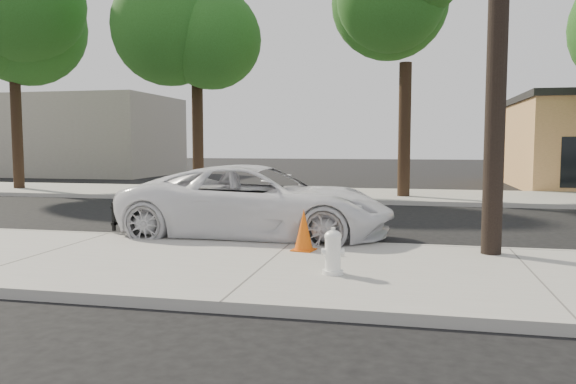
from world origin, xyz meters
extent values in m
plane|color=black|center=(0.00, 0.00, 0.00)|extent=(120.00, 120.00, 0.00)
cube|color=gray|center=(0.00, -4.30, 0.07)|extent=(90.00, 4.40, 0.15)
cube|color=gray|center=(0.00, 8.50, 0.07)|extent=(90.00, 5.00, 0.15)
cube|color=#9E9B93|center=(0.00, -2.10, 0.07)|extent=(90.00, 0.12, 0.16)
cube|color=gray|center=(-20.00, 20.00, 2.50)|extent=(14.00, 8.00, 5.00)
cylinder|color=black|center=(-14.00, 8.00, 2.40)|extent=(0.44, 0.44, 4.50)
sphere|color=#1F4714|center=(-14.00, 8.00, 6.15)|extent=(4.50, 4.50, 4.50)
sphere|color=#1F4714|center=(-13.40, 7.55, 7.35)|extent=(3.60, 3.60, 3.60)
cylinder|color=black|center=(-6.00, 8.20, 2.28)|extent=(0.44, 0.44, 4.25)
sphere|color=#1F4714|center=(-6.00, 8.20, 5.80)|extent=(4.20, 4.20, 4.20)
sphere|color=#1F4714|center=(-5.44, 7.78, 6.92)|extent=(3.36, 3.36, 3.36)
cylinder|color=black|center=(2.00, 7.80, 2.53)|extent=(0.44, 0.44, 4.75)
sphere|color=#1F4714|center=(2.00, 7.80, 6.50)|extent=(4.80, 4.80, 4.80)
imported|color=white|center=(-0.94, -1.33, 0.79)|extent=(5.76, 2.73, 1.59)
cylinder|color=white|center=(1.13, -4.77, 0.18)|extent=(0.31, 0.31, 0.06)
cylinder|color=white|center=(1.13, -4.77, 0.42)|extent=(0.23, 0.23, 0.53)
ellipsoid|color=white|center=(1.13, -4.77, 0.70)|extent=(0.25, 0.25, 0.18)
cylinder|color=white|center=(1.13, -4.77, 0.47)|extent=(0.35, 0.17, 0.11)
cylinder|color=white|center=(1.13, -4.77, 0.47)|extent=(0.17, 0.20, 0.14)
cube|color=#E2570B|center=(0.38, -3.10, 0.16)|extent=(0.44, 0.44, 0.02)
cone|color=#E2570B|center=(0.38, -3.10, 0.52)|extent=(0.39, 0.39, 0.74)
camera|label=1|loc=(2.20, -12.78, 2.05)|focal=35.00mm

